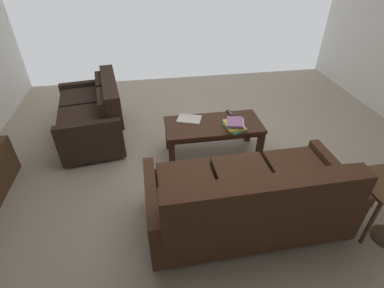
% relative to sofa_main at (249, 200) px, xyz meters
% --- Properties ---
extents(ground_plane, '(5.92, 5.83, 0.01)m').
position_rel_sofa_main_xyz_m(ground_plane, '(0.10, -0.90, -0.36)').
color(ground_plane, tan).
extents(sofa_main, '(1.86, 0.93, 0.85)m').
position_rel_sofa_main_xyz_m(sofa_main, '(0.00, 0.00, 0.00)').
color(sofa_main, black).
rests_on(sofa_main, ground).
extents(loveseat_near, '(0.96, 1.43, 0.82)m').
position_rel_sofa_main_xyz_m(loveseat_near, '(1.57, -1.86, 0.00)').
color(loveseat_near, black).
rests_on(loveseat_near, ground).
extents(coffee_table, '(1.18, 0.55, 0.46)m').
position_rel_sofa_main_xyz_m(coffee_table, '(0.07, -1.19, 0.03)').
color(coffee_table, '#3D2316').
rests_on(coffee_table, ground).
extents(end_table, '(0.45, 0.45, 0.56)m').
position_rel_sofa_main_xyz_m(end_table, '(-1.19, 0.17, 0.10)').
color(end_table, brown).
rests_on(end_table, ground).
extents(book_stack, '(0.27, 0.32, 0.09)m').
position_rel_sofa_main_xyz_m(book_stack, '(-0.16, -1.06, 0.15)').
color(book_stack, '#337F51').
rests_on(book_stack, coffee_table).
extents(tv_remote, '(0.07, 0.17, 0.02)m').
position_rel_sofa_main_xyz_m(tv_remote, '(-0.20, -1.39, 0.12)').
color(tv_remote, black).
rests_on(tv_remote, coffee_table).
extents(loose_magazine, '(0.35, 0.30, 0.01)m').
position_rel_sofa_main_xyz_m(loose_magazine, '(0.34, -1.35, 0.11)').
color(loose_magazine, silver).
rests_on(loose_magazine, coffee_table).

